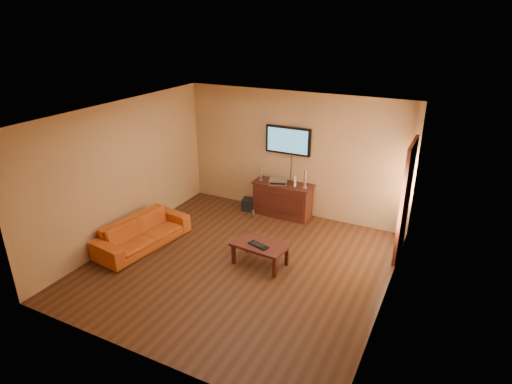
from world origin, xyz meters
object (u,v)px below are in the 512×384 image
Objects in this scene: coffee_table at (260,247)px; bottle at (253,214)px; media_console at (283,199)px; subwoofer at (249,204)px; television at (288,140)px; speaker_right at (305,180)px; av_receiver at (278,182)px; speaker_left at (261,173)px; game_console at (295,181)px; sofa at (142,228)px; keyboard at (258,245)px.

coffee_table is 1.92m from bottle.
subwoofer is (-0.80, -0.10, -0.24)m from media_console.
coffee_table is (0.46, -2.27, -1.30)m from television.
av_receiver is at bearing -178.68° from speaker_right.
television is 2.66× the size of av_receiver.
speaker_right is 1.45× the size of subwoofer.
bottle is (0.01, -0.39, -0.81)m from speaker_left.
bottle is (-0.79, -0.42, -0.76)m from game_console.
subwoofer is (1.05, 2.36, -0.23)m from sofa.
bottle is (-0.97, 1.63, -0.27)m from coffee_table.
speaker_left is 0.81× the size of keyboard.
speaker_left is 0.81m from game_console.
television is at bearing 24.53° from speaker_left.
speaker_right is 1.53m from subwoofer.
speaker_right is at bearing -3.36° from media_console.
media_console is at bearing 39.51° from bottle.
speaker_left is 0.89× the size of av_receiver.
television is 3.72× the size of subwoofer.
speaker_left is at bearing 115.74° from coffee_table.
av_receiver is 2.20m from keyboard.
game_console is at bearing -37.24° from television.
speaker_left is at bearing -21.00° from sofa.
av_receiver is at bearing -7.67° from subwoofer.
media_console is 1.31× the size of coffee_table.
media_console is 3.08m from sofa.
speaker_left is at bearing 1.92° from subwoofer.
television is at bearing 90.00° from media_console.
bottle is (0.29, -0.32, -0.04)m from subwoofer.
television is 0.53× the size of sofa.
television reaches higher than bottle.
speaker_left is 2.37m from keyboard.
speaker_right is at bearing -36.47° from sofa.
speaker_left is 1.24× the size of subwoofer.
television is at bearing 48.11° from av_receiver.
media_console is 3.34× the size of speaker_right.
media_console is at bearing -90.00° from television.
coffee_table is at bearing -72.38° from sofa.
game_console is (-0.17, 2.05, 0.49)m from coffee_table.
keyboard is (0.46, -2.34, -1.23)m from television.
speaker_right reaches higher than av_receiver.
game_console is 2.18m from keyboard.
game_console reaches higher than bottle.
av_receiver reaches higher than keyboard.
speaker_right is at bearing -9.05° from subwoofer.
media_console is 4.83× the size of subwoofer.
speaker_left reaches higher than coffee_table.
av_receiver is at bearing 105.04° from keyboard.
bottle is 2.00m from keyboard.
bottle is at bearing -157.72° from av_receiver.
coffee_table is at bearing -59.39° from bottle.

